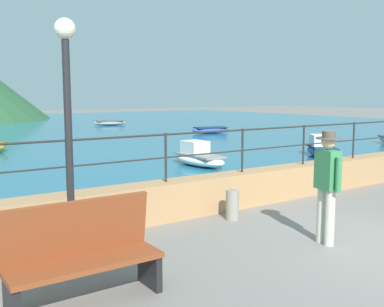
# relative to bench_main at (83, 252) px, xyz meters

# --- Properties ---
(ground_plane) EXTENTS (120.00, 120.00, 0.00)m
(ground_plane) POSITION_rel_bench_main_xyz_m (4.35, -0.87, -0.56)
(ground_plane) COLOR slate
(promenade_wall) EXTENTS (20.00, 0.56, 0.70)m
(promenade_wall) POSITION_rel_bench_main_xyz_m (4.35, 2.33, -0.21)
(promenade_wall) COLOR tan
(promenade_wall) RESTS_ON ground
(railing) EXTENTS (18.44, 0.04, 0.90)m
(railing) POSITION_rel_bench_main_xyz_m (4.35, 2.33, 0.76)
(railing) COLOR #282623
(railing) RESTS_ON promenade_wall
(bench_main) EXTENTS (1.70, 0.56, 1.13)m
(bench_main) POSITION_rel_bench_main_xyz_m (0.00, 0.00, 0.00)
(bench_main) COLOR brown
(bench_main) RESTS_ON ground
(person_walking) EXTENTS (0.38, 0.56, 1.75)m
(person_walking) POSITION_rel_bench_main_xyz_m (3.80, -0.26, 0.42)
(person_walking) COLOR beige
(person_walking) RESTS_ON ground
(lamp_post) EXTENTS (0.28, 0.28, 3.28)m
(lamp_post) POSITION_rel_bench_main_xyz_m (0.32, 1.23, 1.63)
(lamp_post) COLOR #232326
(lamp_post) RESTS_ON ground
(bollard) EXTENTS (0.24, 0.24, 0.55)m
(bollard) POSITION_rel_bench_main_xyz_m (3.49, 1.60, -0.28)
(bollard) COLOR gray
(bollard) RESTS_ON ground
(boat_1) EXTENTS (2.08, 2.39, 0.76)m
(boat_1) POSITION_rel_bench_main_xyz_m (11.39, 6.06, -0.23)
(boat_1) COLOR #2D4C9E
(boat_1) RESTS_ON lake_water
(boat_2) EXTENTS (2.46, 1.53, 0.36)m
(boat_2) POSITION_rel_bench_main_xyz_m (11.85, 25.21, -0.30)
(boat_2) COLOR gray
(boat_2) RESTS_ON lake_water
(boat_6) EXTENTS (2.43, 1.31, 0.36)m
(boat_6) POSITION_rel_bench_main_xyz_m (13.88, 16.03, -0.30)
(boat_6) COLOR #2D4C9E
(boat_6) RESTS_ON lake_water
(boat_7) EXTENTS (0.92, 2.31, 0.76)m
(boat_7) POSITION_rel_bench_main_xyz_m (6.49, 6.86, -0.23)
(boat_7) COLOR white
(boat_7) RESTS_ON lake_water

